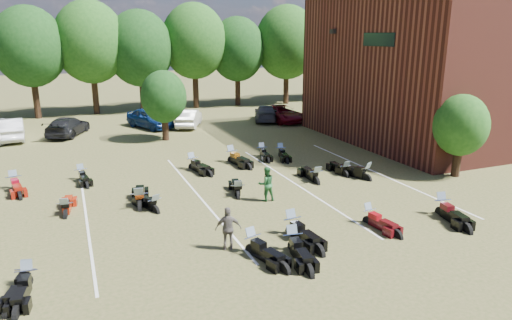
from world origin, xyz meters
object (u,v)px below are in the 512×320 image
person_green (266,184)px  motorcycle_3 (292,251)px  car_4 (150,118)px  motorcycle_0 (29,288)px  person_grey (228,229)px  motorcycle_7 (66,217)px

person_green → motorcycle_3: (-1.17, -4.95, -0.79)m
car_4 → motorcycle_0: size_ratio=2.26×
motorcycle_0 → motorcycle_3: (8.36, -0.86, 0.00)m
person_green → person_grey: 5.08m
person_green → motorcycle_0: (-9.53, -4.09, -0.79)m
car_4 → person_grey: car_4 is taller
car_4 → person_green: 19.06m
person_grey → motorcycle_0: person_grey is taller
car_4 → motorcycle_7: 18.75m
person_green → motorcycle_3: bearing=77.9°
car_4 → motorcycle_7: (-6.53, -17.55, -0.80)m
car_4 → person_green: (1.92, -18.96, -0.01)m
car_4 → person_grey: 22.96m
car_4 → motorcycle_0: 24.29m
car_4 → motorcycle_0: car_4 is taller
car_4 → motorcycle_0: (-7.61, -23.06, -0.80)m
person_grey → motorcycle_0: 6.40m
car_4 → person_grey: (-1.26, -22.93, -0.02)m
motorcycle_0 → person_green: bearing=31.0°
motorcycle_0 → motorcycle_7: size_ratio=0.97×
person_grey → motorcycle_7: 7.57m
car_4 → motorcycle_7: size_ratio=2.20×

